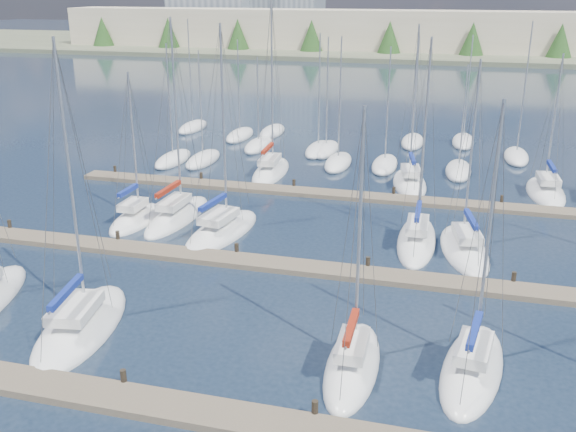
% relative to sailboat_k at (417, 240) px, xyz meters
% --- Properties ---
extents(ground, '(400.00, 400.00, 0.00)m').
position_rel_sailboat_k_xyz_m(ground, '(-6.42, 38.03, -0.19)').
color(ground, '#1F2C3E').
rests_on(ground, ground).
extents(dock_near, '(44.00, 1.93, 1.10)m').
position_rel_sailboat_k_xyz_m(dock_near, '(-6.42, -19.95, -0.04)').
color(dock_near, '#6B5E4C').
rests_on(dock_near, ground).
extents(dock_mid, '(44.00, 1.93, 1.10)m').
position_rel_sailboat_k_xyz_m(dock_mid, '(-6.42, -5.95, -0.04)').
color(dock_mid, '#6B5E4C').
rests_on(dock_mid, ground).
extents(dock_far, '(44.00, 1.93, 1.10)m').
position_rel_sailboat_k_xyz_m(dock_far, '(-6.42, 8.05, -0.04)').
color(dock_far, '#6B5E4C').
rests_on(dock_far, ground).
extents(sailboat_k, '(2.59, 8.92, 13.48)m').
position_rel_sailboat_k_xyz_m(sailboat_k, '(0.00, 0.00, 0.00)').
color(sailboat_k, white).
rests_on(sailboat_k, ground).
extents(sailboat_h, '(2.44, 6.32, 10.99)m').
position_rel_sailboat_k_xyz_m(sailboat_h, '(-19.21, -1.11, -0.01)').
color(sailboat_h, white).
rests_on(sailboat_h, ground).
extents(sailboat_c, '(4.63, 9.06, 14.29)m').
position_rel_sailboat_k_xyz_m(sailboat_c, '(-14.75, -15.28, -0.01)').
color(sailboat_c, white).
rests_on(sailboat_c, ground).
extents(sailboat_d, '(2.38, 7.22, 12.00)m').
position_rel_sailboat_k_xyz_m(sailboat_d, '(-1.61, -15.25, 0.00)').
color(sailboat_d, white).
rests_on(sailboat_d, ground).
extents(sailboat_e, '(3.51, 7.90, 12.30)m').
position_rel_sailboat_k_xyz_m(sailboat_e, '(3.38, -14.19, -0.00)').
color(sailboat_e, white).
rests_on(sailboat_e, ground).
extents(sailboat_n, '(3.11, 8.87, 15.60)m').
position_rel_sailboat_k_xyz_m(sailboat_n, '(-13.55, 13.00, 0.01)').
color(sailboat_n, white).
rests_on(sailboat_n, ground).
extents(sailboat_q, '(3.12, 7.98, 11.52)m').
position_rel_sailboat_k_xyz_m(sailboat_q, '(9.10, 12.93, -0.02)').
color(sailboat_q, white).
rests_on(sailboat_q, ground).
extents(sailboat_j, '(4.09, 8.80, 14.16)m').
position_rel_sailboat_k_xyz_m(sailboat_j, '(-12.62, -1.69, -0.01)').
color(sailboat_j, white).
rests_on(sailboat_j, ground).
extents(sailboat_i, '(2.73, 8.91, 14.39)m').
position_rel_sailboat_k_xyz_m(sailboat_i, '(-16.69, 0.23, 0.00)').
color(sailboat_i, white).
rests_on(sailboat_i, ground).
extents(sailboat_l, '(4.12, 8.46, 12.36)m').
position_rel_sailboat_k_xyz_m(sailboat_l, '(2.97, -0.80, -0.01)').
color(sailboat_l, white).
rests_on(sailboat_l, ground).
extents(sailboat_p, '(3.92, 8.26, 13.50)m').
position_rel_sailboat_k_xyz_m(sailboat_p, '(-1.49, 12.57, -0.00)').
color(sailboat_p, white).
rests_on(sailboat_p, ground).
extents(distant_boats, '(36.93, 20.75, 13.30)m').
position_rel_sailboat_k_xyz_m(distant_boats, '(-10.76, 21.80, 0.10)').
color(distant_boats, '#9EA0A5').
rests_on(distant_boats, ground).
extents(shoreline, '(400.00, 60.00, 38.00)m').
position_rel_sailboat_k_xyz_m(shoreline, '(-19.71, 127.80, 7.25)').
color(shoreline, '#666B51').
rests_on(shoreline, ground).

